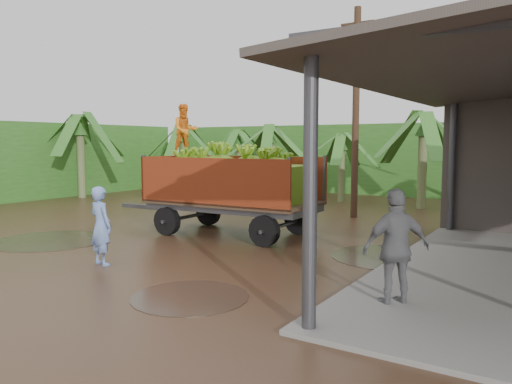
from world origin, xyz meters
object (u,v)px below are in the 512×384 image
(man_blue, at_px, (101,226))
(utility_pole, at_px, (356,113))
(banana_trailer, at_px, (232,184))
(man_grey, at_px, (396,248))

(man_blue, bearing_deg, utility_pole, -92.52)
(banana_trailer, height_order, man_blue, banana_trailer)
(banana_trailer, relative_size, man_grey, 3.51)
(banana_trailer, bearing_deg, man_blue, -96.30)
(banana_trailer, height_order, utility_pole, utility_pole)
(banana_trailer, distance_m, utility_pole, 5.80)
(man_grey, distance_m, utility_pole, 10.22)
(banana_trailer, distance_m, man_grey, 7.10)
(banana_trailer, relative_size, man_blue, 3.95)
(banana_trailer, xyz_separation_m, utility_pole, (1.75, 5.05, 2.24))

